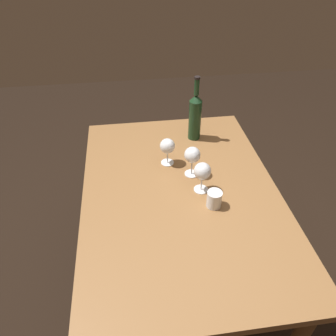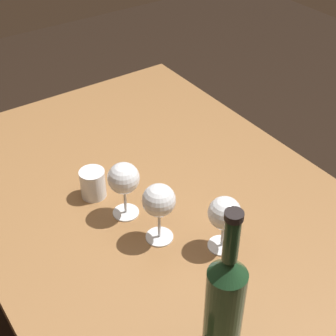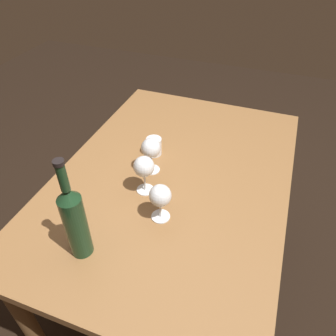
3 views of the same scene
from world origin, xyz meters
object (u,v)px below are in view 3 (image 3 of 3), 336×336
wine_glass_left (150,150)px  water_tumbler (154,147)px  wine_glass_centre (160,196)px  wine_bottle (75,220)px  wine_glass_right (144,167)px

wine_glass_left → water_tumbler: (0.11, 0.03, -0.07)m
wine_glass_centre → wine_bottle: (-0.21, 0.18, 0.04)m
wine_glass_right → wine_glass_centre: (-0.11, -0.10, -0.01)m
wine_glass_left → wine_bottle: bearing=172.8°
wine_bottle → water_tumbler: bearing=-2.3°
water_tumbler → wine_bottle: bearing=177.7°
wine_glass_left → wine_glass_right: wine_glass_right is taller
wine_glass_left → wine_glass_right: (-0.11, -0.02, 0.00)m
water_tumbler → wine_glass_left: bearing=-163.6°
wine_glass_right → water_tumbler: wine_glass_right is taller
wine_glass_centre → water_tumbler: size_ratio=1.85×
wine_glass_left → wine_glass_right: 0.12m
wine_glass_left → wine_glass_centre: (-0.22, -0.13, -0.01)m
wine_glass_centre → water_tumbler: wine_glass_centre is taller
wine_glass_right → wine_glass_left: bearing=11.1°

